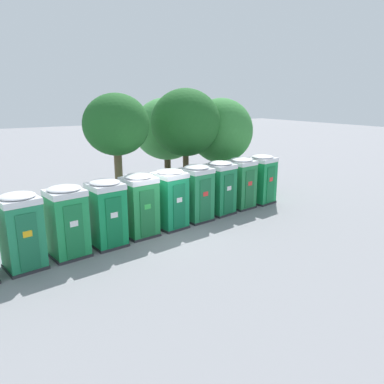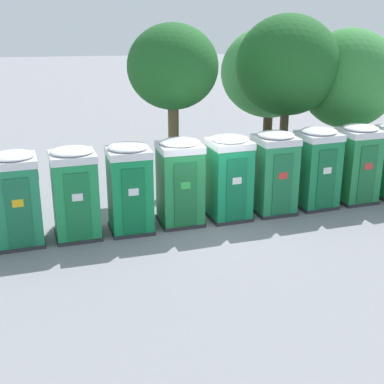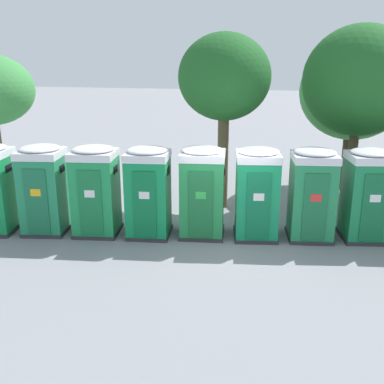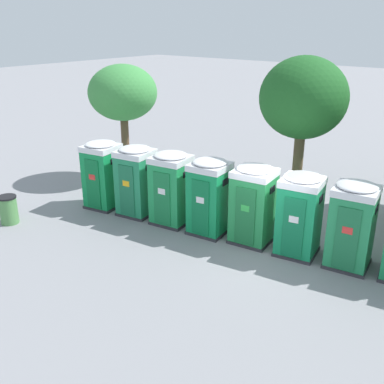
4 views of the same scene
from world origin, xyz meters
name	(u,v)px [view 1 (image 1 of 4)]	position (x,y,z in m)	size (l,w,h in m)	color
ground_plane	(161,234)	(0.00, 0.00, 0.00)	(120.00, 120.00, 0.00)	gray
portapotty_1	(21,231)	(-5.24, -0.46, 1.28)	(1.37, 1.38, 2.54)	#2D2D33
portapotty_2	(67,221)	(-3.75, -0.25, 1.28)	(1.39, 1.36, 2.54)	#2D2D33
portapotty_3	(107,213)	(-2.27, -0.06, 1.28)	(1.32, 1.33, 2.54)	#2D2D33
portapotty_4	(140,205)	(-0.80, 0.26, 1.28)	(1.37, 1.34, 2.54)	#2D2D33
portapotty_5	(171,199)	(0.69, 0.43, 1.28)	(1.36, 1.37, 2.54)	#2D2D33
portapotty_6	(197,193)	(2.17, 0.68, 1.28)	(1.34, 1.35, 2.54)	#2D2D33
portapotty_7	(220,187)	(3.64, 0.96, 1.28)	(1.40, 1.39, 2.54)	#2D2D33
portapotty_8	(241,183)	(5.12, 1.20, 1.28)	(1.34, 1.36, 2.54)	#2D2D33
portapotty_9	(262,179)	(6.62, 1.34, 1.28)	(1.43, 1.41, 2.54)	#2D2D33
street_tree_0	(221,131)	(5.93, 4.07, 3.59)	(3.54, 3.54, 5.39)	brown
street_tree_1	(167,129)	(3.64, 6.15, 3.64)	(3.85, 3.85, 5.42)	#4C3826
street_tree_2	(186,123)	(3.54, 3.92, 4.13)	(3.60, 3.60, 5.88)	brown
street_tree_3	(116,126)	(-0.63, 2.86, 4.22)	(2.90, 2.90, 5.62)	brown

